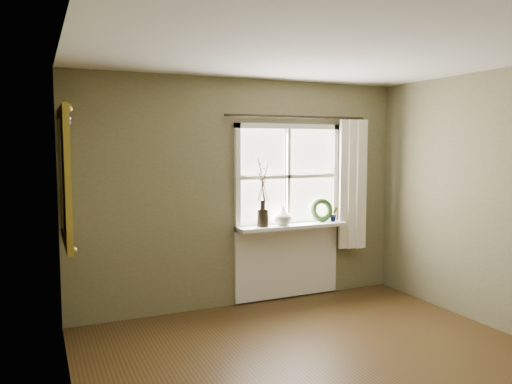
{
  "coord_description": "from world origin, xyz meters",
  "views": [
    {
      "loc": [
        -2.2,
        -3.01,
        1.84
      ],
      "look_at": [
        -0.17,
        1.55,
        1.38
      ],
      "focal_mm": 35.0,
      "sensor_mm": 36.0,
      "label": 1
    }
  ],
  "objects": [
    {
      "name": "ceiling",
      "position": [
        0.0,
        0.0,
        2.6
      ],
      "size": [
        4.5,
        4.5,
        0.0
      ],
      "primitive_type": "plane",
      "color": "silver",
      "rests_on": "ground"
    },
    {
      "name": "window_sill",
      "position": [
        0.55,
        2.12,
        0.9
      ],
      "size": [
        1.36,
        0.26,
        0.04
      ],
      "primitive_type": "cube",
      "color": "white",
      "rests_on": "wall_back"
    },
    {
      "name": "wall_left",
      "position": [
        -2.05,
        0.0,
        1.3
      ],
      "size": [
        0.1,
        4.5,
        2.6
      ],
      "primitive_type": "cube",
      "color": "#6A6646",
      "rests_on": "ground"
    },
    {
      "name": "wreath",
      "position": [
        0.98,
        2.16,
        1.03
      ],
      "size": [
        0.3,
        0.16,
        0.3
      ],
      "primitive_type": "torus",
      "rotation": [
        1.36,
        0.0,
        -0.1
      ],
      "color": "#2C4920",
      "rests_on": "window_sill"
    },
    {
      "name": "potted_plant_right",
      "position": [
        1.13,
        2.12,
        1.01
      ],
      "size": [
        0.1,
        0.09,
        0.18
      ],
      "primitive_type": "imported",
      "rotation": [
        0.0,
        0.0,
        -0.09
      ],
      "color": "#2C4920",
      "rests_on": "window_sill"
    },
    {
      "name": "dark_jug",
      "position": [
        0.17,
        2.12,
        1.02
      ],
      "size": [
        0.17,
        0.17,
        0.21
      ],
      "primitive_type": "cylinder",
      "rotation": [
        0.0,
        0.0,
        -0.28
      ],
      "color": "black",
      "rests_on": "window_sill"
    },
    {
      "name": "cream_vase",
      "position": [
        0.43,
        2.12,
        1.03
      ],
      "size": [
        0.28,
        0.28,
        0.22
      ],
      "primitive_type": "imported",
      "rotation": [
        0.0,
        0.0,
        0.41
      ],
      "color": "beige",
      "rests_on": "window_sill"
    },
    {
      "name": "wall_back",
      "position": [
        0.0,
        2.3,
        1.3
      ],
      "size": [
        4.0,
        0.1,
        2.6
      ],
      "primitive_type": "cube",
      "color": "#6A6646",
      "rests_on": "ground"
    },
    {
      "name": "curtain_rod",
      "position": [
        0.65,
        2.17,
        2.18
      ],
      "size": [
        1.84,
        0.03,
        0.03
      ],
      "primitive_type": "cylinder",
      "rotation": [
        0.0,
        1.57,
        0.0
      ],
      "color": "black",
      "rests_on": "wall_back"
    },
    {
      "name": "window_apron",
      "position": [
        0.55,
        2.23,
        0.46
      ],
      "size": [
        1.36,
        0.04,
        0.88
      ],
      "primitive_type": "cube",
      "color": "white",
      "rests_on": "ground"
    },
    {
      "name": "potted_plant_left",
      "position": [
        0.18,
        2.12,
        1.01
      ],
      "size": [
        0.11,
        0.08,
        0.18
      ],
      "primitive_type": "imported",
      "rotation": [
        0.0,
        0.0,
        0.23
      ],
      "color": "#2C4920",
      "rests_on": "window_sill"
    },
    {
      "name": "window_frame",
      "position": [
        0.55,
        2.23,
        1.48
      ],
      "size": [
        1.36,
        0.06,
        1.24
      ],
      "color": "white",
      "rests_on": "wall_back"
    },
    {
      "name": "curtain",
      "position": [
        1.39,
        2.13,
        1.37
      ],
      "size": [
        0.36,
        0.12,
        1.59
      ],
      "primitive_type": "cube",
      "color": "white",
      "rests_on": "wall_back"
    },
    {
      "name": "gilt_mirror",
      "position": [
        -1.96,
        1.69,
        1.57
      ],
      "size": [
        0.1,
        1.03,
        1.23
      ],
      "color": "white",
      "rests_on": "wall_left"
    }
  ]
}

